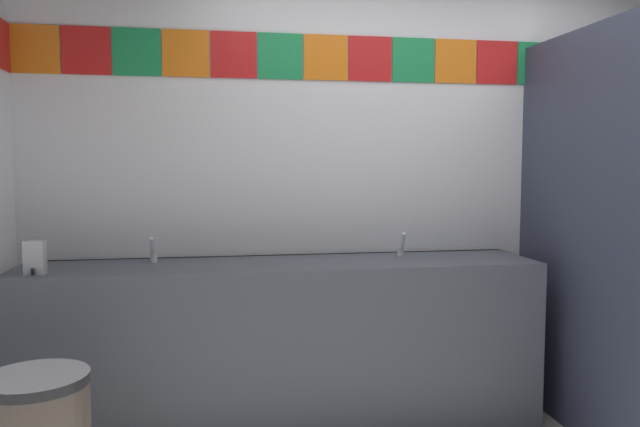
% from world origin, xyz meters
% --- Properties ---
extents(wall_back, '(4.39, 0.09, 2.69)m').
position_xyz_m(wall_back, '(-0.00, 1.49, 1.35)').
color(wall_back, silver).
rests_on(wall_back, ground_plane).
extents(vanity_counter, '(2.70, 0.56, 0.89)m').
position_xyz_m(vanity_counter, '(-0.79, 1.18, 0.46)').
color(vanity_counter, '#4C515B').
rests_on(vanity_counter, ground_plane).
extents(faucet_left, '(0.04, 0.10, 0.14)m').
position_xyz_m(faucet_left, '(-1.47, 1.26, 0.95)').
color(faucet_left, silver).
rests_on(faucet_left, vanity_counter).
extents(faucet_right, '(0.04, 0.10, 0.14)m').
position_xyz_m(faucet_right, '(-0.12, 1.26, 0.95)').
color(faucet_right, silver).
rests_on(faucet_right, vanity_counter).
extents(soap_dispenser, '(0.09, 0.09, 0.16)m').
position_xyz_m(soap_dispenser, '(-1.98, 1.02, 0.97)').
color(soap_dispenser, '#B7BABF').
rests_on(soap_dispenser, vanity_counter).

